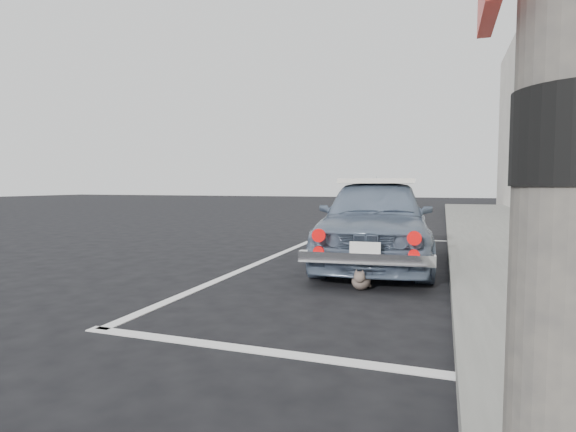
% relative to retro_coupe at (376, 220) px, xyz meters
% --- Properties ---
extents(ground, '(80.00, 80.00, 0.00)m').
position_rel_retro_coupe_xyz_m(ground, '(-0.77, -3.33, -0.66)').
color(ground, black).
rests_on(ground, ground).
extents(building_far, '(3.50, 10.00, 8.00)m').
position_rel_retro_coupe_xyz_m(building_far, '(5.58, 16.67, 3.34)').
color(building_far, '#B5AEA4').
rests_on(building_far, ground).
extents(pline_rear, '(3.00, 0.12, 0.01)m').
position_rel_retro_coupe_xyz_m(pline_rear, '(-0.27, -3.83, -0.66)').
color(pline_rear, silver).
rests_on(pline_rear, ground).
extents(pline_front, '(3.00, 0.12, 0.01)m').
position_rel_retro_coupe_xyz_m(pline_front, '(-0.27, 3.17, -0.66)').
color(pline_front, silver).
rests_on(pline_front, ground).
extents(pline_side, '(0.12, 7.00, 0.01)m').
position_rel_retro_coupe_xyz_m(pline_side, '(-1.67, -0.33, -0.66)').
color(pline_side, silver).
rests_on(pline_side, ground).
extents(retro_coupe, '(1.84, 3.95, 1.31)m').
position_rel_retro_coupe_xyz_m(retro_coupe, '(0.00, 0.00, 0.00)').
color(retro_coupe, slate).
rests_on(retro_coupe, ground).
extents(cat, '(0.22, 0.48, 0.26)m').
position_rel_retro_coupe_xyz_m(cat, '(0.08, -1.74, -0.54)').
color(cat, '#5E5548').
rests_on(cat, ground).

